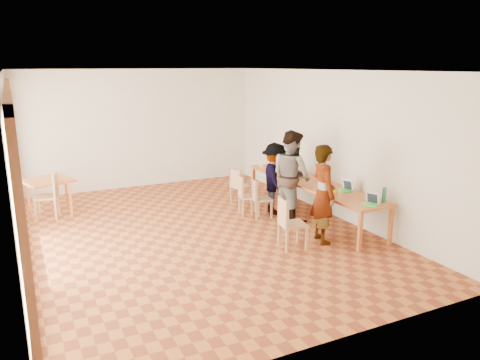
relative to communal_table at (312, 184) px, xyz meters
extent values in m
plane|color=#AD5D2A|center=(-2.50, 0.10, -0.70)|extent=(8.00, 8.00, 0.00)
cube|color=beige|center=(-2.50, 4.10, 0.80)|extent=(6.00, 0.10, 3.00)
cube|color=beige|center=(-2.50, -3.90, 0.80)|extent=(6.00, 0.10, 3.00)
cube|color=beige|center=(0.50, 0.10, 0.80)|extent=(0.10, 8.00, 3.00)
cube|color=white|center=(-5.46, 0.10, 0.80)|extent=(0.10, 8.00, 3.00)
cube|color=white|center=(-2.50, 0.10, 2.32)|extent=(6.00, 8.00, 0.04)
cube|color=#C1632A|center=(0.00, 0.00, 0.02)|extent=(0.80, 4.00, 0.05)
cube|color=#C1632A|center=(-0.34, -1.94, -0.35)|extent=(0.06, 0.06, 0.70)
cube|color=#C1632A|center=(-0.34, 1.94, -0.35)|extent=(0.06, 0.06, 0.70)
cube|color=#C1632A|center=(0.34, -1.94, -0.35)|extent=(0.06, 0.06, 0.70)
cube|color=#C1632A|center=(0.34, 1.94, -0.35)|extent=(0.06, 0.06, 0.70)
cube|color=#C1632A|center=(-4.89, 2.62, 0.02)|extent=(0.90, 0.90, 0.05)
cube|color=#C1632A|center=(-5.28, 2.23, -0.35)|extent=(0.05, 0.05, 0.70)
cube|color=#C1632A|center=(-5.28, 3.01, -0.35)|extent=(0.05, 0.05, 0.70)
cube|color=#C1632A|center=(-4.50, 2.23, -0.35)|extent=(0.05, 0.05, 0.70)
cube|color=#C1632A|center=(-4.50, 3.01, -0.35)|extent=(0.05, 0.05, 0.70)
cube|color=tan|center=(-1.27, -1.30, -0.27)|extent=(0.48, 0.48, 0.04)
cube|color=tan|center=(-1.46, -1.27, -0.03)|extent=(0.11, 0.42, 0.44)
cube|color=tan|center=(-0.94, 0.44, -0.32)|extent=(0.44, 0.44, 0.04)
cube|color=tan|center=(-1.10, 0.47, -0.10)|extent=(0.11, 0.38, 0.40)
cube|color=tan|center=(-1.12, 0.67, -0.30)|extent=(0.48, 0.48, 0.04)
cube|color=tan|center=(-1.29, 0.71, -0.07)|extent=(0.13, 0.39, 0.42)
cube|color=tan|center=(-0.86, 1.56, -0.32)|extent=(0.46, 0.46, 0.04)
cube|color=tan|center=(-1.03, 1.52, -0.10)|extent=(0.13, 0.37, 0.39)
cube|color=tan|center=(-4.96, 2.32, -0.25)|extent=(0.53, 0.53, 0.04)
cube|color=tan|center=(-4.77, 2.27, 0.01)|extent=(0.14, 0.44, 0.47)
imported|color=gray|center=(-0.63, -1.26, 0.18)|extent=(0.54, 0.72, 1.77)
imported|color=gray|center=(-0.48, 0.03, 0.22)|extent=(0.77, 0.95, 1.85)
imported|color=gray|center=(-0.58, 0.53, 0.06)|extent=(0.82, 1.10, 1.52)
cube|color=#41CF4E|center=(-0.03, -1.80, 0.06)|extent=(0.27, 0.31, 0.03)
cube|color=white|center=(0.05, -1.76, 0.16)|extent=(0.17, 0.25, 0.22)
cube|color=#41CF4E|center=(0.14, -0.88, 0.06)|extent=(0.23, 0.30, 0.03)
cube|color=white|center=(0.23, -0.86, 0.16)|extent=(0.12, 0.26, 0.23)
cube|color=#41CF4E|center=(0.04, 1.37, 0.06)|extent=(0.21, 0.27, 0.03)
cube|color=white|center=(0.13, 1.36, 0.15)|extent=(0.10, 0.24, 0.21)
imported|color=yellow|center=(-0.14, -0.95, 0.09)|extent=(0.15, 0.15, 0.09)
cylinder|color=#1A643C|center=(0.27, -1.80, 0.19)|extent=(0.07, 0.07, 0.28)
cylinder|color=silver|center=(-0.23, 1.39, 0.09)|extent=(0.07, 0.07, 0.09)
cylinder|color=white|center=(-0.23, 1.74, 0.08)|extent=(0.08, 0.08, 0.06)
cube|color=#C83144|center=(0.06, -1.58, 0.05)|extent=(0.05, 0.10, 0.01)
cube|color=black|center=(0.04, 0.61, 0.09)|extent=(0.16, 0.26, 0.09)
camera|label=1|loc=(-5.42, -7.74, 2.40)|focal=35.00mm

